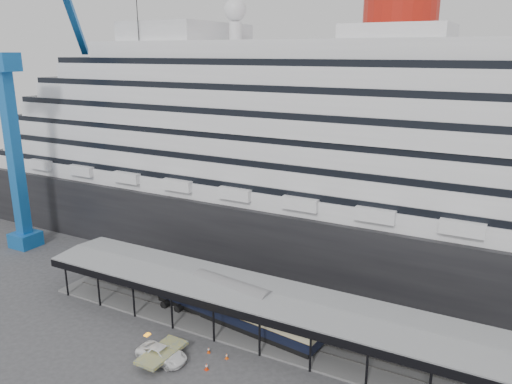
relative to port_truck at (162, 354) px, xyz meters
The scene contains 9 objects.
ground 7.47m from the port_truck, 39.67° to the left, with size 200.00×200.00×0.00m, color #39393C.
cruise_ship 41.13m from the port_truck, 81.08° to the left, with size 130.00×30.00×43.90m.
platform_canopy 11.41m from the port_truck, 59.59° to the left, with size 56.00×9.18×5.30m.
crane_blue 46.43m from the port_truck, 158.69° to the left, with size 22.63×19.19×47.60m.
port_truck is the anchor object (origin of this frame).
pullman_carriage 10.31m from the port_truck, 74.41° to the left, with size 23.52×5.97×22.90m.
traffic_cone_left 4.99m from the port_truck, 44.50° to the left, with size 0.47×0.47×0.69m.
traffic_cone_mid 5.10m from the port_truck, ahead, with size 0.50×0.50×0.78m.
traffic_cone_right 6.80m from the port_truck, 30.92° to the left, with size 0.41×0.41×0.67m.
Camera 1 is at (24.59, -40.26, 31.32)m, focal length 35.00 mm.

